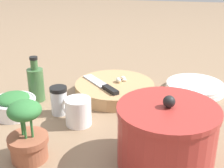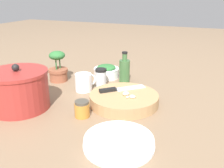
# 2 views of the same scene
# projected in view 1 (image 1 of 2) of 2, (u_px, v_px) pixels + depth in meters

# --- Properties ---
(ground_plane) EXTENTS (5.00, 5.00, 0.00)m
(ground_plane) POSITION_uv_depth(u_px,v_px,m) (103.00, 103.00, 1.06)
(ground_plane) COLOR #7F664C
(cutting_board) EXTENTS (0.28, 0.28, 0.04)m
(cutting_board) POSITION_uv_depth(u_px,v_px,m) (115.00, 89.00, 1.12)
(cutting_board) COLOR tan
(cutting_board) RESTS_ON ground_plane
(chef_knife) EXTENTS (0.16, 0.17, 0.01)m
(chef_knife) POSITION_uv_depth(u_px,v_px,m) (103.00, 85.00, 1.08)
(chef_knife) COLOR black
(chef_knife) RESTS_ON cutting_board
(garlic_cloves) EXTENTS (0.04, 0.06, 0.02)m
(garlic_cloves) POSITION_uv_depth(u_px,v_px,m) (121.00, 79.00, 1.12)
(garlic_cloves) COLOR #ECE8C8
(garlic_cloves) RESTS_ON cutting_board
(herb_bowl) EXTENTS (0.14, 0.14, 0.07)m
(herb_bowl) POSITION_uv_depth(u_px,v_px,m) (14.00, 104.00, 0.97)
(herb_bowl) COLOR white
(herb_bowl) RESTS_ON ground_plane
(spice_jar) EXTENTS (0.05, 0.05, 0.09)m
(spice_jar) POSITION_uv_depth(u_px,v_px,m) (59.00, 100.00, 0.98)
(spice_jar) COLOR silver
(spice_jar) RESTS_ON ground_plane
(coffee_mug) EXTENTS (0.10, 0.08, 0.08)m
(coffee_mug) POSITION_uv_depth(u_px,v_px,m) (78.00, 111.00, 0.92)
(coffee_mug) COLOR white
(coffee_mug) RESTS_ON ground_plane
(plate_stack) EXTENTS (0.22, 0.22, 0.03)m
(plate_stack) POSITION_uv_depth(u_px,v_px,m) (195.00, 87.00, 1.15)
(plate_stack) COLOR white
(plate_stack) RESTS_ON ground_plane
(honey_jar) EXTENTS (0.06, 0.06, 0.06)m
(honey_jar) POSITION_uv_depth(u_px,v_px,m) (158.00, 104.00, 0.99)
(honey_jar) COLOR #BC7A2D
(honey_jar) RESTS_ON ground_plane
(oil_bottle) EXTENTS (0.05, 0.05, 0.16)m
(oil_bottle) POSITION_uv_depth(u_px,v_px,m) (36.00, 83.00, 1.06)
(oil_bottle) COLOR #3D6638
(oil_bottle) RESTS_ON ground_plane
(stock_pot) EXTENTS (0.24, 0.24, 0.18)m
(stock_pot) POSITION_uv_depth(u_px,v_px,m) (166.00, 136.00, 0.73)
(stock_pot) COLOR #9E2D28
(stock_pot) RESTS_ON ground_plane
(potted_herb) EXTENTS (0.10, 0.10, 0.16)m
(potted_herb) POSITION_uv_depth(u_px,v_px,m) (27.00, 135.00, 0.75)
(potted_herb) COLOR #935138
(potted_herb) RESTS_ON ground_plane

